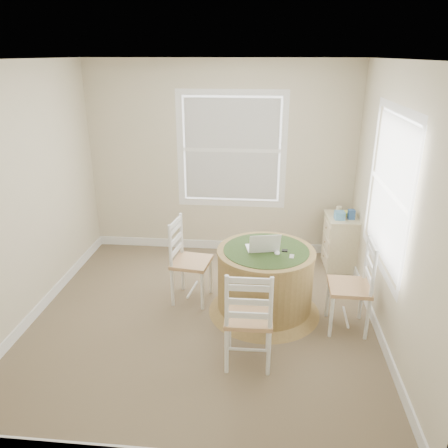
# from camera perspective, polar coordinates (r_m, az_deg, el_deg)

# --- Properties ---
(room) EXTENTS (3.64, 3.64, 2.64)m
(room) POSITION_cam_1_polar(r_m,az_deg,el_deg) (4.35, -0.53, 3.35)
(room) COLOR #76664B
(room) RESTS_ON ground
(round_table) EXTENTS (1.21, 1.21, 0.74)m
(round_table) POSITION_cam_1_polar(r_m,az_deg,el_deg) (4.72, 5.39, -7.07)
(round_table) COLOR olive
(round_table) RESTS_ON ground
(chair_left) EXTENTS (0.45, 0.47, 0.95)m
(chair_left) POSITION_cam_1_polar(r_m,az_deg,el_deg) (4.91, -4.26, -4.93)
(chair_left) COLOR white
(chair_left) RESTS_ON ground
(chair_near) EXTENTS (0.43, 0.41, 0.95)m
(chair_near) POSITION_cam_1_polar(r_m,az_deg,el_deg) (3.95, 3.24, -11.98)
(chair_near) COLOR white
(chair_near) RESTS_ON ground
(chair_right) EXTENTS (0.41, 0.43, 0.95)m
(chair_right) POSITION_cam_1_polar(r_m,az_deg,el_deg) (4.58, 16.04, -7.87)
(chair_right) COLOR white
(chair_right) RESTS_ON ground
(laptop) EXTENTS (0.37, 0.34, 0.23)m
(laptop) POSITION_cam_1_polar(r_m,az_deg,el_deg) (4.56, 5.06, -3.03)
(laptop) COLOR white
(laptop) RESTS_ON round_table
(mouse) EXTENTS (0.07, 0.10, 0.03)m
(mouse) POSITION_cam_1_polar(r_m,az_deg,el_deg) (4.50, 6.96, -3.77)
(mouse) COLOR white
(mouse) RESTS_ON round_table
(phone) EXTENTS (0.05, 0.09, 0.02)m
(phone) POSITION_cam_1_polar(r_m,az_deg,el_deg) (4.46, 8.83, -4.25)
(phone) COLOR #B7BABF
(phone) RESTS_ON round_table
(keys) EXTENTS (0.07, 0.06, 0.02)m
(keys) POSITION_cam_1_polar(r_m,az_deg,el_deg) (4.56, 7.94, -3.53)
(keys) COLOR black
(keys) RESTS_ON round_table
(corner_chest) EXTENTS (0.42, 0.55, 0.70)m
(corner_chest) POSITION_cam_1_polar(r_m,az_deg,el_deg) (5.91, 14.90, -2.23)
(corner_chest) COLOR beige
(corner_chest) RESTS_ON ground
(tissue_box) EXTENTS (0.13, 0.13, 0.10)m
(tissue_box) POSITION_cam_1_polar(r_m,az_deg,el_deg) (5.67, 14.90, 1.13)
(tissue_box) COLOR #5A9DCF
(tissue_box) RESTS_ON corner_chest
(box_yellow) EXTENTS (0.15, 0.11, 0.06)m
(box_yellow) POSITION_cam_1_polar(r_m,az_deg,el_deg) (5.80, 15.77, 1.28)
(box_yellow) COLOR #D0E04F
(box_yellow) RESTS_ON corner_chest
(box_blue) EXTENTS (0.08, 0.08, 0.12)m
(box_blue) POSITION_cam_1_polar(r_m,az_deg,el_deg) (5.71, 16.21, 1.23)
(box_blue) COLOR #2F548D
(box_blue) RESTS_ON corner_chest
(cup_cream) EXTENTS (0.07, 0.07, 0.09)m
(cup_cream) POSITION_cam_1_polar(r_m,az_deg,el_deg) (5.87, 14.82, 1.76)
(cup_cream) COLOR beige
(cup_cream) RESTS_ON corner_chest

